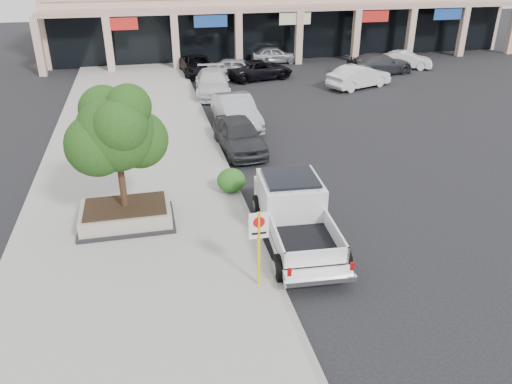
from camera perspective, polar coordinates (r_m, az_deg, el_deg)
ground at (r=16.47m, az=5.95°, el=-5.83°), size 120.00×120.00×0.00m
sidewalk at (r=21.02m, az=-13.75°, el=1.17°), size 8.00×52.00×0.15m
curb at (r=21.25m, az=-3.09°, el=2.20°), size 0.20×52.00×0.15m
planter at (r=17.64m, az=-14.60°, el=-2.51°), size 3.20×2.20×0.68m
planter_tree at (r=16.62m, az=-15.27°, el=6.72°), size 2.90×2.55×4.00m
no_parking_sign at (r=13.47m, az=0.32°, el=-5.41°), size 0.55×0.09×2.30m
hedge at (r=19.26m, az=-2.86°, el=1.35°), size 1.10×0.99×0.93m
pickup_truck at (r=16.04m, az=4.72°, el=-2.84°), size 2.59×6.07×1.87m
curb_car_a at (r=23.58m, az=-1.92°, el=6.55°), size 2.15×4.72×1.57m
curb_car_b at (r=27.00m, az=-2.31°, el=9.20°), size 2.09×5.13×1.66m
curb_car_c at (r=33.32m, az=-5.00°, el=12.31°), size 2.76×5.57×1.56m
curb_car_d at (r=39.13m, az=-6.73°, el=14.17°), size 2.52×5.07×1.38m
lot_car_a at (r=37.47m, az=-2.05°, el=13.91°), size 4.77×2.84×1.52m
lot_car_b at (r=35.70m, az=11.70°, el=12.79°), size 4.93×3.20×1.53m
lot_car_c at (r=40.16m, az=13.95°, el=14.04°), size 5.68×3.19×1.56m
lot_car_d at (r=37.48m, az=0.43°, el=13.81°), size 5.32×3.32×1.37m
lot_car_e at (r=43.12m, az=2.12°, el=15.40°), size 4.05×1.90×1.34m
lot_car_f at (r=42.77m, az=16.76°, el=14.26°), size 4.22×3.09×1.32m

